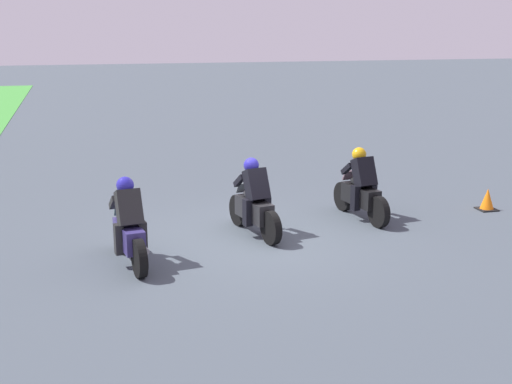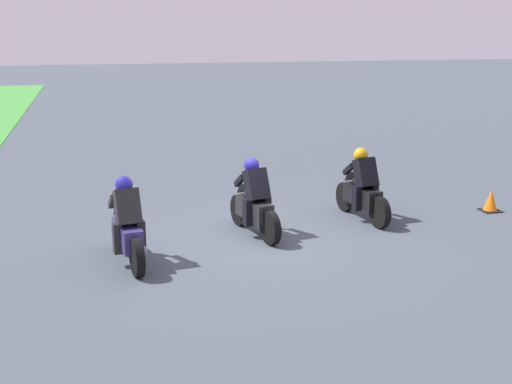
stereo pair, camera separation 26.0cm
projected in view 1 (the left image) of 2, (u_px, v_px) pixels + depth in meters
The scene contains 5 objects.
ground_plane at pixel (255, 239), 13.08m from camera, with size 120.00×120.00×0.00m, color #414B53.
rider_lane_a at pixel (361, 190), 14.31m from camera, with size 2.04×0.60×1.51m.
rider_lane_b at pixel (254, 204), 13.22m from camera, with size 2.02×0.65×1.51m.
rider_lane_c at pixel (129, 229), 11.59m from camera, with size 2.04×0.60×1.51m.
traffic_cone at pixel (487, 200), 15.08m from camera, with size 0.40×0.40×0.48m.
Camera 1 is at (-12.09, 3.11, 4.01)m, focal length 47.88 mm.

